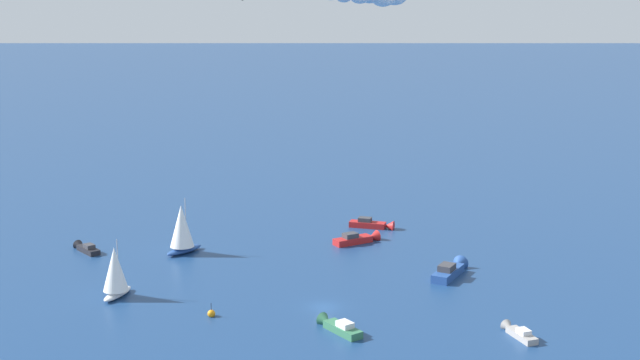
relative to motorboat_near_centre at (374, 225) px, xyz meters
The scene contains 10 objects.
ground_plane 44.50m from the motorboat_near_centre, 109.76° to the left, with size 2000.00×2000.00×0.00m, color navy.
motorboat_near_centre is the anchor object (origin of this frame).
motorboat_far_port 54.27m from the motorboat_near_centre, 49.51° to the left, with size 7.35×3.79×2.07m.
sailboat_far_stbd 56.74m from the motorboat_near_centre, 76.63° to the left, with size 4.52×7.03×8.74m.
sailboat_inshore 38.71m from the motorboat_near_centre, 58.78° to the left, with size 4.65×7.80×9.81m.
motorboat_offshore 10.78m from the motorboat_near_centre, 104.21° to the left, with size 6.14×9.15×2.63m.
motorboat_trailing 30.67m from the motorboat_near_centre, 142.97° to the left, with size 3.32×10.42×2.98m.
motorboat_ahead 56.16m from the motorboat_near_centre, 138.66° to the left, with size 6.07×5.18×1.85m.
motorboat_mid_cluster 52.76m from the motorboat_near_centre, 113.81° to the left, with size 7.90×4.64×2.24m.
marker_buoy 53.53m from the motorboat_near_centre, 94.00° to the left, with size 1.10×1.10×2.10m.
Camera 1 is at (-59.75, 94.28, 42.17)m, focal length 46.04 mm.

